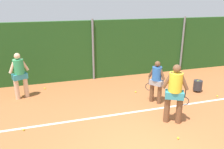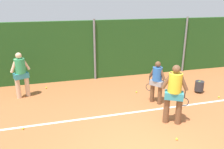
{
  "view_description": "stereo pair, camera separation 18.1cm",
  "coord_description": "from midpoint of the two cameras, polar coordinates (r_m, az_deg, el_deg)",
  "views": [
    {
      "loc": [
        -2.15,
        -4.37,
        3.78
      ],
      "look_at": [
        0.01,
        2.84,
        1.24
      ],
      "focal_mm": 36.31,
      "sensor_mm": 36.0,
      "label": 1
    },
    {
      "loc": [
        -1.97,
        -4.42,
        3.78
      ],
      "look_at": [
        0.01,
        2.84,
        1.24
      ],
      "focal_mm": 36.31,
      "sensor_mm": 36.0,
      "label": 2
    }
  ],
  "objects": [
    {
      "name": "tennis_ball_6",
      "position": [
        11.03,
        20.78,
        -2.46
      ],
      "size": [
        0.07,
        0.07,
        0.07
      ],
      "primitive_type": "sphere",
      "color": "#CCDB33",
      "rests_on": "ground_plane"
    },
    {
      "name": "fence_post_right",
      "position": [
        12.64,
        16.88,
        7.26
      ],
      "size": [
        0.1,
        0.1,
        2.9
      ],
      "primitive_type": "cylinder",
      "color": "gray",
      "rests_on": "ground_plane"
    },
    {
      "name": "tennis_ball_3",
      "position": [
        11.82,
        10.28,
        -0.11
      ],
      "size": [
        0.07,
        0.07,
        0.07
      ],
      "primitive_type": "sphere",
      "color": "#CCDB33",
      "rests_on": "ground_plane"
    },
    {
      "name": "player_midcourt",
      "position": [
        8.53,
        10.51,
        -1.32
      ],
      "size": [
        0.55,
        0.61,
        1.63
      ],
      "rotation": [
        0.0,
        0.0,
        2.2
      ],
      "color": "brown",
      "rests_on": "ground_plane"
    },
    {
      "name": "court_baseline_paint",
      "position": [
        7.87,
        0.67,
        -10.02
      ],
      "size": [
        12.22,
        0.1,
        0.01
      ],
      "primitive_type": "cube",
      "color": "white",
      "rests_on": "ground_plane"
    },
    {
      "name": "player_backcourt_far",
      "position": [
        9.47,
        -22.79,
        0.27
      ],
      "size": [
        0.72,
        0.49,
        1.83
      ],
      "rotation": [
        0.0,
        0.0,
        3.53
      ],
      "color": "beige",
      "rests_on": "ground_plane"
    },
    {
      "name": "player_foreground_near",
      "position": [
        7.2,
        14.85,
        -4.04
      ],
      "size": [
        0.8,
        0.56,
        1.92
      ],
      "rotation": [
        0.0,
        0.0,
        5.78
      ],
      "color": "brown",
      "rests_on": "ground_plane"
    },
    {
      "name": "tennis_ball_7",
      "position": [
        6.87,
        15.55,
        -15.17
      ],
      "size": [
        0.07,
        0.07,
        0.07
      ],
      "primitive_type": "sphere",
      "color": "#CCDB33",
      "rests_on": "ground_plane"
    },
    {
      "name": "tennis_ball_0",
      "position": [
        10.06,
        24.52,
        -4.97
      ],
      "size": [
        0.07,
        0.07,
        0.07
      ],
      "primitive_type": "sphere",
      "color": "#CCDB33",
      "rests_on": "ground_plane"
    },
    {
      "name": "ball_hopper",
      "position": [
        10.2,
        20.31,
        -2.53
      ],
      "size": [
        0.36,
        0.36,
        0.51
      ],
      "color": "#2D2D33",
      "rests_on": "ground_plane"
    },
    {
      "name": "tennis_ball_2",
      "position": [
        9.61,
        5.44,
        -4.37
      ],
      "size": [
        0.07,
        0.07,
        0.07
      ],
      "primitive_type": "sphere",
      "color": "#CCDB33",
      "rests_on": "ground_plane"
    },
    {
      "name": "hedge_fence_backdrop",
      "position": [
        10.97,
        -5.43,
        6.1
      ],
      "size": [
        16.72,
        0.25,
        2.81
      ],
      "primitive_type": "cube",
      "color": "#23511E",
      "rests_on": "ground_plane"
    },
    {
      "name": "fence_post_center",
      "position": [
        10.8,
        -5.25,
        6.14
      ],
      "size": [
        0.1,
        0.1,
        2.9
      ],
      "primitive_type": "cylinder",
      "color": "gray",
      "rests_on": "ground_plane"
    },
    {
      "name": "tennis_ball_1",
      "position": [
        10.38,
        -17.03,
        -3.36
      ],
      "size": [
        0.07,
        0.07,
        0.07
      ],
      "primitive_type": "sphere",
      "color": "#CCDB33",
      "rests_on": "ground_plane"
    },
    {
      "name": "ground_plane",
      "position": [
        7.54,
        1.57,
        -11.42
      ],
      "size": [
        25.73,
        25.73,
        0.0
      ],
      "primitive_type": "plane",
      "color": "#B76638"
    },
    {
      "name": "tennis_ball_5",
      "position": [
        7.52,
        -22.03,
        -12.74
      ],
      "size": [
        0.07,
        0.07,
        0.07
      ],
      "primitive_type": "sphere",
      "color": "#CCDB33",
      "rests_on": "ground_plane"
    }
  ]
}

